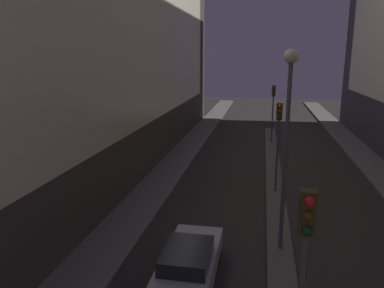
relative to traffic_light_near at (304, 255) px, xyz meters
name	(u,v)px	position (x,y,z in m)	size (l,w,h in m)	color
building_left	(110,17)	(-10.93, 17.32, 6.28)	(6.01, 41.75, 20.02)	#423D38
median_strip	(274,184)	(0.00, 14.97, -3.68)	(1.01, 35.05, 0.10)	#56544F
traffic_light_near	(304,255)	(0.00, 0.00, 0.00)	(0.32, 0.42, 4.98)	#4C4C51
traffic_light_mid	(279,128)	(0.00, 13.53, 0.00)	(0.32, 0.42, 4.98)	#4C4C51
traffic_light_far	(273,101)	(0.00, 26.00, 0.00)	(0.32, 0.42, 4.98)	#4C4C51
street_lamp	(288,116)	(0.00, 6.98, 1.69)	(0.53, 0.53, 7.70)	#4C4C51
car_left_lane	(189,264)	(-3.13, 4.05, -2.96)	(1.77, 4.74, 1.51)	#B2B2B7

